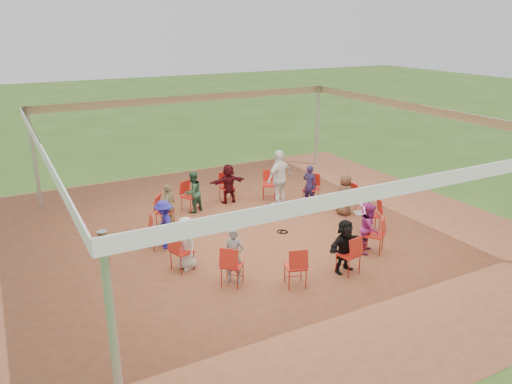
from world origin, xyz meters
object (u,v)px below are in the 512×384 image
person_seated_3 (229,184)px  person_seated_10 (370,228)px  chair_2 (311,189)px  person_seated_5 (169,206)px  chair_6 (165,212)px  chair_10 (296,267)px  chair_12 (374,235)px  person_seated_0 (367,209)px  person_seated_7 (186,243)px  laptop (361,211)px  standing_person (280,178)px  chair_8 (182,251)px  chair_9 (232,265)px  person_seated_1 (345,194)px  person_seated_6 (164,224)px  cable_coil (283,232)px  chair_1 (348,199)px  person_seated_4 (193,192)px  chair_11 (348,255)px  chair_7 (160,231)px  person_seated_9 (345,246)px  chair_3 (269,185)px  chair_4 (227,188)px  chair_5 (190,197)px  person_seated_2 (310,185)px  person_seated_8 (234,256)px

person_seated_3 → person_seated_10: (1.51, -4.72, 0.00)m
chair_2 → person_seated_5: 4.46m
chair_6 → chair_10: bearing=55.4°
chair_12 → person_seated_10: (-0.07, 0.09, 0.17)m
person_seated_0 → person_seated_7: bearing=110.8°
person_seated_10 → laptop: 1.24m
chair_2 → standing_person: bearing=47.3°
person_seated_10 → chair_8: bearing=125.5°
person_seated_7 → standing_person: bearing=104.6°
chair_9 → person_seated_1: (4.59, 2.15, 0.17)m
chair_2 → person_seated_5: bearing=56.3°
person_seated_0 → person_seated_1: bearing=13.8°
chair_9 → person_seated_6: bearing=149.9°
person_seated_0 → cable_coil: 2.30m
chair_1 → person_seated_4: size_ratio=0.74×
person_seated_3 → person_seated_4: bearing=13.8°
chair_12 → person_seated_5: person_seated_5 is taller
chair_11 → person_seated_0: (1.90, 1.65, 0.17)m
chair_7 → person_seated_9: (3.22, -3.08, 0.17)m
chair_3 → laptop: (0.86, -3.39, 0.14)m
chair_4 → chair_5: bearing=13.8°
chair_10 → cable_coil: (1.23, 2.54, -0.43)m
person_seated_9 → cable_coil: (-0.07, 2.49, -0.60)m
chair_3 → person_seated_1: person_seated_1 is taller
chair_4 → standing_person: size_ratio=0.52×
chair_5 → chair_6: 1.33m
chair_10 → person_seated_7: bearing=149.9°
chair_11 → person_seated_1: bearing=43.0°
chair_5 → chair_6: size_ratio=1.00×
laptop → chair_10: bearing=141.9°
chair_12 → cable_coil: 2.47m
person_seated_0 → person_seated_6: (-5.03, 1.53, 0.00)m
chair_10 → person_seated_7: 2.53m
chair_9 → laptop: (4.22, 0.97, 0.14)m
chair_7 → chair_9: bearing=27.7°
person_seated_1 → standing_person: 1.97m
chair_11 → person_seated_2: size_ratio=0.74×
chair_7 → person_seated_3: 3.60m
chair_11 → standing_person: standing_person is taller
person_seated_8 → person_seated_1: bearing=69.2°
chair_11 → cable_coil: size_ratio=2.89×
person_seated_0 → person_seated_8: bearing=124.6°
chair_9 → chair_12: size_ratio=1.00×
chair_8 → person_seated_9: person_seated_9 is taller
person_seated_5 → cable_coil: person_seated_5 is taller
chair_11 → person_seated_10: 1.31m
person_seated_2 → person_seated_10: same height
chair_3 → cable_coil: bearing=99.1°
chair_4 → person_seated_7: (-2.67, -3.57, 0.17)m
chair_9 → person_seated_5: size_ratio=0.74×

